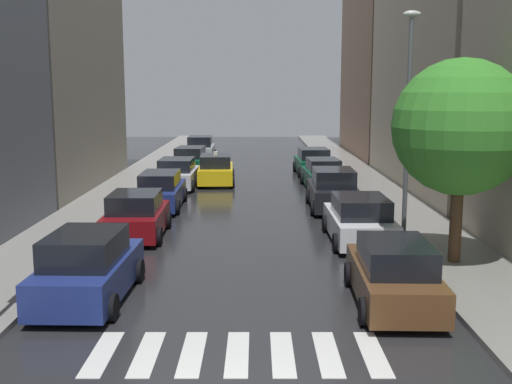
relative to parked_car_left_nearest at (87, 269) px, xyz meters
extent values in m
cube|color=#252528|center=(3.80, 18.05, -0.84)|extent=(28.00, 72.00, 0.04)
cube|color=gray|center=(-2.70, 18.05, -0.74)|extent=(3.00, 72.00, 0.15)
cube|color=gray|center=(10.30, 18.05, -0.74)|extent=(3.00, 72.00, 0.15)
cube|color=silver|center=(1.10, -3.21, -0.81)|extent=(0.45, 2.20, 0.01)
cube|color=silver|center=(2.00, -3.21, -0.81)|extent=(0.45, 2.20, 0.01)
cube|color=silver|center=(2.90, -3.21, -0.81)|extent=(0.45, 2.20, 0.01)
cube|color=silver|center=(3.80, -3.21, -0.81)|extent=(0.45, 2.20, 0.01)
cube|color=silver|center=(4.70, -3.21, -0.81)|extent=(0.45, 2.20, 0.01)
cube|color=silver|center=(5.60, -3.21, -0.81)|extent=(0.45, 2.20, 0.01)
cube|color=silver|center=(6.50, -3.21, -0.81)|extent=(0.45, 2.20, 0.01)
cube|color=#9E9384|center=(-7.20, 18.32, 6.88)|extent=(6.00, 14.35, 15.39)
cube|color=#B2A38C|center=(14.80, 18.19, 5.77)|extent=(6.00, 17.23, 13.18)
cube|color=navy|center=(0.00, 0.06, -0.21)|extent=(1.97, 4.44, 0.87)
cube|color=black|center=(0.00, -0.16, 0.59)|extent=(1.70, 2.46, 0.71)
cylinder|color=black|center=(-0.89, 1.53, -0.50)|extent=(0.24, 0.65, 0.64)
cylinder|color=black|center=(0.97, 1.48, -0.50)|extent=(0.24, 0.65, 0.64)
cylinder|color=black|center=(-0.97, -1.36, -0.50)|extent=(0.24, 0.65, 0.64)
cylinder|color=black|center=(0.89, -1.41, -0.50)|extent=(0.24, 0.65, 0.64)
cube|color=maroon|center=(-0.09, 6.83, -0.24)|extent=(1.98, 4.11, 0.80)
cube|color=black|center=(-0.09, 6.63, 0.48)|extent=(1.71, 2.27, 0.65)
cylinder|color=black|center=(-1.07, 8.15, -0.50)|extent=(0.23, 0.64, 0.64)
cylinder|color=black|center=(0.83, 8.19, -0.50)|extent=(0.23, 0.64, 0.64)
cylinder|color=black|center=(-1.01, 5.47, -0.50)|extent=(0.23, 0.64, 0.64)
cylinder|color=black|center=(0.89, 5.50, -0.50)|extent=(0.23, 0.64, 0.64)
cube|color=navy|center=(-0.04, 12.35, -0.24)|extent=(1.82, 4.76, 0.80)
cube|color=black|center=(-0.04, 12.11, 0.48)|extent=(1.58, 2.63, 0.65)
cylinder|color=black|center=(-0.94, 13.90, -0.50)|extent=(0.23, 0.64, 0.64)
cylinder|color=black|center=(0.81, 13.93, -0.50)|extent=(0.23, 0.64, 0.64)
cylinder|color=black|center=(-0.90, 10.78, -0.50)|extent=(0.23, 0.64, 0.64)
cylinder|color=black|center=(0.86, 10.80, -0.50)|extent=(0.23, 0.64, 0.64)
cube|color=silver|center=(-0.01, 18.04, -0.25)|extent=(1.99, 4.37, 0.78)
cube|color=black|center=(-0.02, 17.82, 0.46)|extent=(1.73, 2.41, 0.64)
cylinder|color=black|center=(-0.95, 19.48, -0.50)|extent=(0.23, 0.64, 0.64)
cylinder|color=black|center=(0.97, 19.45, -0.50)|extent=(0.23, 0.64, 0.64)
cylinder|color=black|center=(-1.00, 16.62, -0.50)|extent=(0.23, 0.64, 0.64)
cylinder|color=black|center=(0.92, 16.59, -0.50)|extent=(0.23, 0.64, 0.64)
cube|color=#0C4C2D|center=(0.03, 24.54, -0.25)|extent=(2.09, 4.79, 0.79)
cube|color=black|center=(0.02, 24.30, 0.47)|extent=(1.76, 2.66, 0.65)
cylinder|color=black|center=(-0.82, 26.13, -0.50)|extent=(0.25, 0.65, 0.64)
cylinder|color=black|center=(1.04, 26.04, -0.50)|extent=(0.25, 0.65, 0.64)
cylinder|color=black|center=(-0.97, 23.03, -0.50)|extent=(0.25, 0.65, 0.64)
cylinder|color=black|center=(0.89, 22.94, -0.50)|extent=(0.25, 0.65, 0.64)
cube|color=#B2B7BF|center=(0.07, 31.13, -0.20)|extent=(1.98, 4.34, 0.89)
cube|color=black|center=(0.07, 30.91, 0.61)|extent=(1.72, 2.40, 0.73)
cylinder|color=black|center=(-0.91, 32.54, -0.50)|extent=(0.23, 0.64, 0.64)
cylinder|color=black|center=(1.00, 32.57, -0.50)|extent=(0.23, 0.64, 0.64)
cylinder|color=black|center=(-0.87, 29.69, -0.50)|extent=(0.23, 0.64, 0.64)
cylinder|color=black|center=(1.05, 29.72, -0.50)|extent=(0.23, 0.64, 0.64)
cube|color=brown|center=(7.52, -0.28, -0.25)|extent=(1.91, 4.42, 0.79)
cube|color=black|center=(7.51, -0.50, 0.48)|extent=(1.64, 2.45, 0.65)
cylinder|color=black|center=(6.67, 1.19, -0.50)|extent=(0.24, 0.65, 0.64)
cylinder|color=black|center=(8.45, 1.14, -0.50)|extent=(0.24, 0.65, 0.64)
cylinder|color=black|center=(6.59, -1.70, -0.50)|extent=(0.24, 0.65, 0.64)
cylinder|color=black|center=(8.37, -1.75, -0.50)|extent=(0.24, 0.65, 0.64)
cube|color=silver|center=(7.72, 6.09, -0.25)|extent=(1.98, 4.50, 0.79)
cube|color=black|center=(7.72, 5.87, 0.47)|extent=(1.73, 2.48, 0.65)
cylinder|color=black|center=(6.74, 7.57, -0.50)|extent=(0.23, 0.64, 0.64)
cylinder|color=black|center=(8.68, 7.58, -0.50)|extent=(0.23, 0.64, 0.64)
cylinder|color=black|center=(6.76, 4.60, -0.50)|extent=(0.23, 0.64, 0.64)
cylinder|color=black|center=(8.71, 4.62, -0.50)|extent=(0.23, 0.64, 0.64)
cube|color=black|center=(7.53, 11.99, -0.20)|extent=(1.98, 4.37, 0.89)
cube|color=black|center=(7.52, 11.77, 0.62)|extent=(1.72, 2.41, 0.73)
cylinder|color=black|center=(6.58, 13.43, -0.50)|extent=(0.23, 0.64, 0.64)
cylinder|color=black|center=(8.50, 13.41, -0.50)|extent=(0.23, 0.64, 0.64)
cylinder|color=black|center=(6.55, 10.57, -0.50)|extent=(0.23, 0.64, 0.64)
cylinder|color=black|center=(8.47, 10.54, -0.50)|extent=(0.23, 0.64, 0.64)
cube|color=#0C4C2D|center=(7.70, 17.98, -0.26)|extent=(1.99, 4.35, 0.77)
cube|color=black|center=(7.71, 17.76, 0.45)|extent=(1.69, 2.42, 0.63)
cylinder|color=black|center=(6.74, 19.34, -0.50)|extent=(0.25, 0.65, 0.64)
cylinder|color=black|center=(8.53, 19.43, -0.50)|extent=(0.25, 0.65, 0.64)
cylinder|color=black|center=(6.87, 16.52, -0.50)|extent=(0.25, 0.65, 0.64)
cylinder|color=black|center=(8.66, 16.61, -0.50)|extent=(0.25, 0.65, 0.64)
cube|color=#0C4C2D|center=(7.68, 23.36, -0.24)|extent=(2.11, 4.29, 0.80)
cube|color=black|center=(7.69, 23.15, 0.49)|extent=(1.81, 2.39, 0.66)
cylinder|color=black|center=(6.65, 24.71, -0.50)|extent=(0.25, 0.65, 0.64)
cylinder|color=black|center=(8.60, 24.79, -0.50)|extent=(0.25, 0.65, 0.64)
cylinder|color=black|center=(6.76, 21.93, -0.50)|extent=(0.25, 0.65, 0.64)
cylinder|color=black|center=(8.71, 22.01, -0.50)|extent=(0.25, 0.65, 0.64)
cube|color=yellow|center=(1.93, 19.58, -0.24)|extent=(2.03, 4.55, 0.80)
cube|color=black|center=(1.94, 19.35, 0.48)|extent=(1.72, 2.53, 0.65)
cube|color=#F2EDCC|center=(1.94, 19.35, 0.90)|extent=(0.21, 0.37, 0.18)
cylinder|color=black|center=(0.95, 21.02, -0.50)|extent=(0.25, 0.65, 0.64)
cylinder|color=black|center=(2.80, 21.09, -0.50)|extent=(0.25, 0.65, 0.64)
cylinder|color=black|center=(1.07, 18.06, -0.50)|extent=(0.25, 0.65, 0.64)
cylinder|color=black|center=(2.92, 18.14, -0.50)|extent=(0.25, 0.65, 0.64)
cylinder|color=#513823|center=(10.06, 3.06, 0.48)|extent=(0.36, 0.36, 2.30)
sphere|color=#38872B|center=(10.06, 3.06, 3.32)|extent=(3.95, 3.95, 3.95)
cylinder|color=#595B60|center=(9.35, 6.45, 3.02)|extent=(0.16, 0.16, 7.37)
ellipsoid|color=beige|center=(9.35, 6.45, 6.85)|extent=(0.60, 0.28, 0.24)
camera|label=1|loc=(4.17, -15.02, 4.40)|focal=44.04mm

